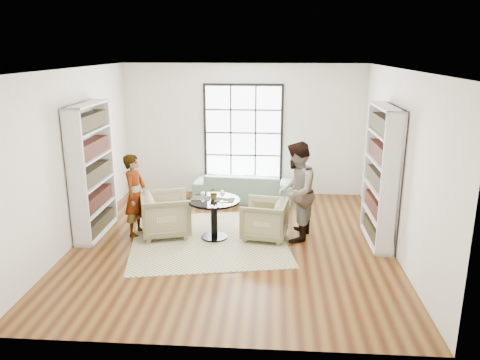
# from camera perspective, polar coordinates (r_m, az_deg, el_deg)

# --- Properties ---
(ground) EXTENTS (6.00, 6.00, 0.00)m
(ground) POSITION_cam_1_polar(r_m,az_deg,el_deg) (8.35, -0.94, -7.66)
(ground) COLOR brown
(room_shell) EXTENTS (6.00, 6.01, 6.00)m
(room_shell) POSITION_cam_1_polar(r_m,az_deg,el_deg) (8.46, -0.66, 1.65)
(room_shell) COLOR silver
(room_shell) RESTS_ON ground
(rug) EXTENTS (3.15, 3.15, 0.01)m
(rug) POSITION_cam_1_polar(r_m,az_deg,el_deg) (8.52, -3.85, -7.16)
(rug) COLOR beige
(rug) RESTS_ON ground
(pedestal_table) EXTENTS (0.92, 0.92, 0.74)m
(pedestal_table) POSITION_cam_1_polar(r_m,az_deg,el_deg) (8.37, -3.19, -3.70)
(pedestal_table) COLOR black
(pedestal_table) RESTS_ON ground
(sofa) EXTENTS (2.23, 1.01, 0.63)m
(sofa) POSITION_cam_1_polar(r_m,az_deg,el_deg) (10.54, 0.44, -0.77)
(sofa) COLOR gray
(sofa) RESTS_ON ground
(armchair_left) EXTENTS (1.08, 1.06, 0.79)m
(armchair_left) POSITION_cam_1_polar(r_m,az_deg,el_deg) (8.66, -9.01, -4.17)
(armchair_left) COLOR #C2B28A
(armchair_left) RESTS_ON ground
(armchair_right) EXTENTS (0.90, 0.88, 0.71)m
(armchair_right) POSITION_cam_1_polar(r_m,az_deg,el_deg) (8.44, 2.98, -4.82)
(armchair_right) COLOR tan
(armchair_right) RESTS_ON ground
(person_left) EXTENTS (0.45, 0.60, 1.51)m
(person_left) POSITION_cam_1_polar(r_m,az_deg,el_deg) (8.69, -12.65, -1.81)
(person_left) COLOR gray
(person_left) RESTS_ON ground
(person_right) EXTENTS (0.85, 0.99, 1.78)m
(person_right) POSITION_cam_1_polar(r_m,az_deg,el_deg) (8.27, 6.85, -1.45)
(person_right) COLOR gray
(person_right) RESTS_ON ground
(placemat_left) EXTENTS (0.35, 0.28, 0.01)m
(placemat_left) POSITION_cam_1_polar(r_m,az_deg,el_deg) (8.37, -4.76, -2.23)
(placemat_left) COLOR #272522
(placemat_left) RESTS_ON pedestal_table
(placemat_right) EXTENTS (0.35, 0.28, 0.01)m
(placemat_right) POSITION_cam_1_polar(r_m,az_deg,el_deg) (8.26, -1.89, -2.44)
(placemat_right) COLOR #272522
(placemat_right) RESTS_ON pedestal_table
(cutlery_left) EXTENTS (0.15, 0.23, 0.01)m
(cutlery_left) POSITION_cam_1_polar(r_m,az_deg,el_deg) (8.37, -4.76, -2.18)
(cutlery_left) COLOR silver
(cutlery_left) RESTS_ON placemat_left
(cutlery_right) EXTENTS (0.15, 0.23, 0.01)m
(cutlery_right) POSITION_cam_1_polar(r_m,az_deg,el_deg) (8.25, -1.89, -2.40)
(cutlery_right) COLOR silver
(cutlery_right) RESTS_ON placemat_right
(wine_glass_left) EXTENTS (0.08, 0.08, 0.18)m
(wine_glass_left) POSITION_cam_1_polar(r_m,az_deg,el_deg) (8.18, -4.55, -1.74)
(wine_glass_left) COLOR silver
(wine_glass_left) RESTS_ON pedestal_table
(wine_glass_right) EXTENTS (0.09, 0.09, 0.21)m
(wine_glass_right) POSITION_cam_1_polar(r_m,az_deg,el_deg) (8.12, -2.18, -1.68)
(wine_glass_right) COLOR silver
(wine_glass_right) RESTS_ON pedestal_table
(flower_centerpiece) EXTENTS (0.25, 0.23, 0.23)m
(flower_centerpiece) POSITION_cam_1_polar(r_m,az_deg,el_deg) (8.30, -3.18, -1.57)
(flower_centerpiece) COLOR gray
(flower_centerpiece) RESTS_ON pedestal_table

